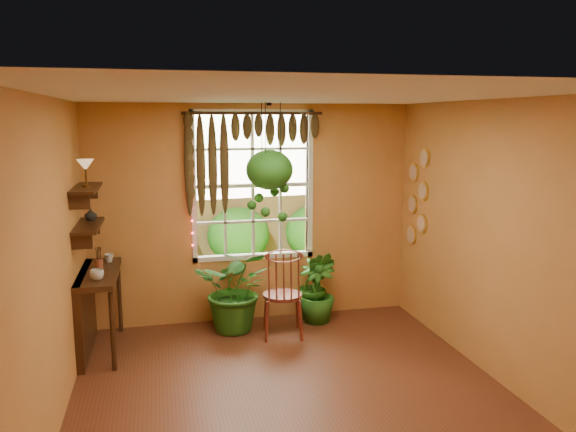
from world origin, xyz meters
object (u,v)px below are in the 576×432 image
object	(u,v)px
windsor_chair	(283,307)
potted_plant_mid	(315,285)
potted_plant_left	(237,289)
hanging_basket	(269,174)
counter_ledge	(90,303)

from	to	relation	value
windsor_chair	potted_plant_mid	distance (m)	0.71
potted_plant_left	hanging_basket	distance (m)	1.42
counter_ledge	potted_plant_left	bearing A→B (deg)	9.35
potted_plant_left	potted_plant_mid	distance (m)	1.03
windsor_chair	hanging_basket	bearing A→B (deg)	116.25
counter_ledge	hanging_basket	xyz separation A→B (m)	(2.04, 0.25, 1.33)
counter_ledge	hanging_basket	distance (m)	2.44
hanging_basket	potted_plant_left	bearing A→B (deg)	177.77
counter_ledge	hanging_basket	size ratio (longest dim) A/B	0.87
counter_ledge	potted_plant_left	world-z (taller)	potted_plant_left
counter_ledge	potted_plant_left	xyz separation A→B (m)	(1.64, 0.27, -0.04)
potted_plant_mid	hanging_basket	size ratio (longest dim) A/B	0.64
potted_plant_mid	hanging_basket	distance (m)	1.57
counter_ledge	potted_plant_mid	size ratio (longest dim) A/B	1.36
counter_ledge	hanging_basket	world-z (taller)	hanging_basket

